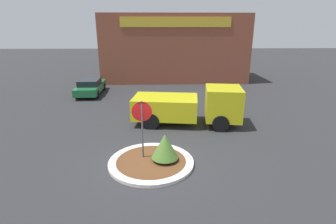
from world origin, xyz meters
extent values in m
plane|color=#2D2D30|center=(0.00, 0.00, 0.00)|extent=(120.00, 120.00, 0.00)
cylinder|color=silver|center=(0.00, 0.00, 0.07)|extent=(3.53, 3.53, 0.13)
cylinder|color=brown|center=(0.00, 0.00, 0.07)|extent=(2.89, 2.89, 0.13)
cylinder|color=#4C4C51|center=(-0.35, 0.35, 1.30)|extent=(0.07, 0.07, 2.60)
cylinder|color=#B71414|center=(-0.35, 0.35, 2.16)|extent=(0.82, 0.03, 0.82)
cylinder|color=brown|center=(0.57, 0.05, 0.20)|extent=(0.08, 0.08, 0.13)
cone|color=#4C752D|center=(0.57, 0.05, 0.77)|extent=(1.11, 1.11, 1.02)
cube|color=gold|center=(3.94, 4.43, 1.30)|extent=(2.20, 2.39, 1.79)
cube|color=gold|center=(0.68, 4.84, 1.00)|extent=(3.91, 2.72, 1.17)
cube|color=black|center=(4.62, 4.34, 1.61)|extent=(0.28, 1.93, 0.63)
cylinder|color=black|center=(3.89, 5.49, 0.45)|extent=(0.93, 0.36, 0.91)
cylinder|color=black|center=(3.63, 3.41, 0.45)|extent=(0.93, 0.36, 0.91)
cylinder|color=black|center=(0.14, 5.96, 0.45)|extent=(0.93, 0.36, 0.91)
cylinder|color=black|center=(-0.12, 3.88, 0.45)|extent=(0.93, 0.36, 0.91)
cube|color=brown|center=(1.84, 18.54, 3.31)|extent=(14.54, 6.00, 6.62)
cube|color=gold|center=(1.84, 15.51, 5.81)|extent=(10.18, 0.08, 0.90)
cube|color=#1E6638|center=(-5.45, 11.96, 0.55)|extent=(1.87, 4.54, 0.57)
cube|color=black|center=(-5.44, 11.73, 1.07)|extent=(1.60, 2.20, 0.46)
cylinder|color=black|center=(-6.29, 13.33, 0.32)|extent=(0.21, 0.64, 0.63)
cylinder|color=black|center=(-4.67, 13.37, 0.32)|extent=(0.21, 0.64, 0.63)
cylinder|color=black|center=(-6.23, 10.54, 0.32)|extent=(0.21, 0.64, 0.63)
cylinder|color=black|center=(-4.61, 10.58, 0.32)|extent=(0.21, 0.64, 0.63)
camera|label=1|loc=(0.43, -9.68, 5.42)|focal=28.00mm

